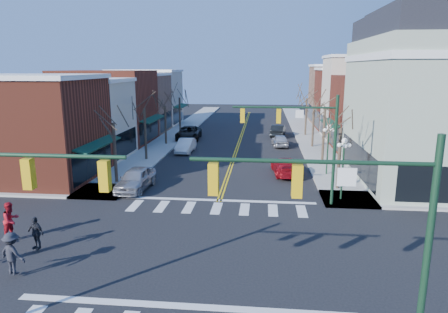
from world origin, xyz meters
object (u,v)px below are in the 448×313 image
(victorian_corner, at_px, (442,97))
(car_right_mid, at_px, (280,140))
(car_left_far, at_px, (189,133))
(car_right_near, at_px, (285,166))
(lamppost_corner, at_px, (343,158))
(pedestrian_dark_a, at_px, (36,233))
(lamppost_midblock, at_px, (328,141))
(pedestrian_dark_b, at_px, (12,253))
(car_left_mid, at_px, (186,146))
(car_right_far, at_px, (278,131))
(pedestrian_red_b, at_px, (11,220))
(car_left_near, at_px, (136,179))

(victorian_corner, bearing_deg, car_right_mid, 132.15)
(car_left_far, distance_m, car_right_near, 19.27)
(lamppost_corner, height_order, pedestrian_dark_a, lamppost_corner)
(car_right_near, relative_size, pedestrian_dark_a, 3.02)
(lamppost_midblock, relative_size, car_left_far, 0.73)
(victorian_corner, xyz_separation_m, pedestrian_dark_b, (-24.18, -17.66, -5.57))
(car_left_mid, bearing_deg, car_right_far, 48.69)
(lamppost_corner, distance_m, pedestrian_red_b, 20.05)
(lamppost_corner, height_order, car_right_far, lamppost_corner)
(car_left_mid, xyz_separation_m, car_right_near, (10.12, -8.18, 0.01))
(pedestrian_red_b, bearing_deg, car_right_near, -32.32)
(lamppost_midblock, height_order, pedestrian_dark_a, lamppost_midblock)
(lamppost_corner, relative_size, car_left_far, 0.73)
(lamppost_midblock, bearing_deg, pedestrian_dark_b, -131.17)
(lamppost_midblock, height_order, car_right_near, lamppost_midblock)
(lamppost_midblock, xyz_separation_m, pedestrian_red_b, (-18.20, -14.71, -1.83))
(victorian_corner, height_order, lamppost_corner, victorian_corner)
(car_left_far, height_order, car_right_far, car_left_far)
(car_right_near, bearing_deg, car_right_mid, -96.19)
(car_left_near, relative_size, car_left_mid, 1.11)
(victorian_corner, height_order, car_left_far, victorian_corner)
(car_left_near, height_order, car_right_mid, car_left_near)
(car_right_near, relative_size, pedestrian_red_b, 2.53)
(pedestrian_dark_a, height_order, pedestrian_dark_b, pedestrian_dark_b)
(lamppost_midblock, bearing_deg, pedestrian_dark_a, -135.94)
(car_right_mid, relative_size, pedestrian_red_b, 2.07)
(pedestrian_red_b, bearing_deg, car_left_far, 6.07)
(car_left_near, relative_size, car_right_near, 0.97)
(car_right_near, height_order, pedestrian_dark_b, pedestrian_dark_b)
(car_left_far, bearing_deg, car_left_near, -92.77)
(car_right_mid, xyz_separation_m, pedestrian_red_b, (-14.80, -27.14, 0.44))
(victorian_corner, xyz_separation_m, car_left_mid, (-21.82, 8.69, -5.95))
(victorian_corner, bearing_deg, lamppost_midblock, 176.55)
(car_left_far, distance_m, car_right_far, 11.74)
(car_left_mid, bearing_deg, pedestrian_dark_b, -93.85)
(car_left_far, bearing_deg, pedestrian_dark_a, -95.80)
(car_left_far, relative_size, pedestrian_dark_b, 3.17)
(car_right_far, bearing_deg, victorian_corner, 128.38)
(car_right_far, height_order, pedestrian_dark_a, pedestrian_dark_a)
(car_left_far, height_order, pedestrian_dark_a, pedestrian_dark_a)
(lamppost_midblock, relative_size, pedestrian_dark_b, 2.31)
(car_left_mid, xyz_separation_m, car_right_far, (10.12, 11.02, 0.05))
(car_left_near, height_order, pedestrian_red_b, pedestrian_red_b)
(victorian_corner, relative_size, car_right_near, 2.88)
(victorian_corner, relative_size, car_right_far, 3.09)
(car_left_far, height_order, pedestrian_red_b, pedestrian_red_b)
(lamppost_corner, bearing_deg, car_left_mid, 132.62)
(pedestrian_red_b, bearing_deg, pedestrian_dark_a, -105.17)
(car_left_mid, distance_m, car_right_mid, 10.97)
(car_left_near, bearing_deg, car_right_near, 29.14)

